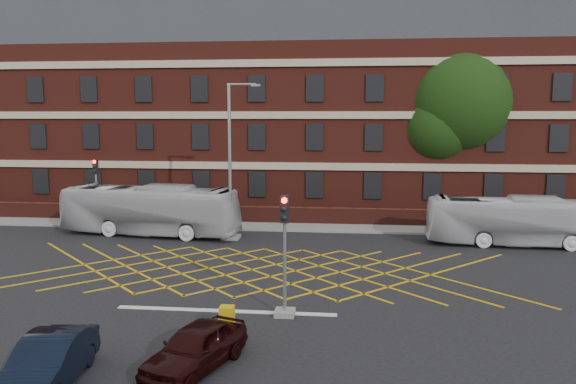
# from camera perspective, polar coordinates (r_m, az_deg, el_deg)

# --- Properties ---
(ground) EXTENTS (120.00, 120.00, 0.00)m
(ground) POSITION_cam_1_polar(r_m,az_deg,el_deg) (24.00, -4.53, -9.16)
(ground) COLOR black
(ground) RESTS_ON ground
(victorian_building) EXTENTS (51.00, 12.17, 20.40)m
(victorian_building) POSITION_cam_1_polar(r_m,az_deg,el_deg) (44.74, 0.95, 8.89)
(victorian_building) COLOR #5C2017
(victorian_building) RESTS_ON ground
(boundary_wall) EXTENTS (56.00, 0.50, 1.10)m
(boundary_wall) POSITION_cam_1_polar(r_m,az_deg,el_deg) (36.39, -0.75, -2.39)
(boundary_wall) COLOR #4E1C14
(boundary_wall) RESTS_ON ground
(far_pavement) EXTENTS (60.00, 3.00, 0.12)m
(far_pavement) POSITION_cam_1_polar(r_m,az_deg,el_deg) (35.50, -0.95, -3.45)
(far_pavement) COLOR slate
(far_pavement) RESTS_ON ground
(box_junction_hatching) EXTENTS (8.22, 8.22, 0.02)m
(box_junction_hatching) POSITION_cam_1_polar(r_m,az_deg,el_deg) (25.89, -3.70, -7.86)
(box_junction_hatching) COLOR #CC990C
(box_junction_hatching) RESTS_ON ground
(stop_line) EXTENTS (8.00, 0.30, 0.02)m
(stop_line) POSITION_cam_1_polar(r_m,az_deg,el_deg) (20.74, -6.35, -11.91)
(stop_line) COLOR silver
(stop_line) RESTS_ON ground
(bus_left) EXTENTS (10.83, 3.89, 2.95)m
(bus_left) POSITION_cam_1_polar(r_m,az_deg,el_deg) (33.92, -13.85, -1.78)
(bus_left) COLOR silver
(bus_left) RESTS_ON ground
(bus_right) EXTENTS (9.65, 2.77, 2.66)m
(bus_right) POSITION_cam_1_polar(r_m,az_deg,el_deg) (32.73, 22.22, -2.74)
(bus_right) COLOR silver
(bus_right) RESTS_ON ground
(car_navy) EXTENTS (1.85, 4.14, 1.32)m
(car_navy) POSITION_cam_1_polar(r_m,az_deg,el_deg) (16.32, -23.22, -15.68)
(car_navy) COLOR black
(car_navy) RESTS_ON ground
(car_maroon) EXTENTS (2.66, 4.00, 1.27)m
(car_maroon) POSITION_cam_1_polar(r_m,az_deg,el_deg) (16.27, -9.38, -15.31)
(car_maroon) COLOR black
(car_maroon) RESTS_ON ground
(deciduous_tree) EXTENTS (7.74, 7.57, 11.65)m
(deciduous_tree) POSITION_cam_1_polar(r_m,az_deg,el_deg) (41.25, 16.77, 7.94)
(deciduous_tree) COLOR black
(deciduous_tree) RESTS_ON ground
(traffic_light_near) EXTENTS (0.70, 0.70, 4.27)m
(traffic_light_near) POSITION_cam_1_polar(r_m,az_deg,el_deg) (19.67, -0.34, -7.60)
(traffic_light_near) COLOR slate
(traffic_light_near) RESTS_ON ground
(traffic_light_far) EXTENTS (0.70, 0.70, 4.27)m
(traffic_light_far) POSITION_cam_1_polar(r_m,az_deg,el_deg) (37.30, -18.84, -0.67)
(traffic_light_far) COLOR slate
(traffic_light_far) RESTS_ON ground
(street_lamp) EXTENTS (2.25, 1.00, 8.73)m
(street_lamp) POSITION_cam_1_polar(r_m,az_deg,el_deg) (31.75, -5.78, 0.52)
(street_lamp) COLOR slate
(street_lamp) RESTS_ON ground
(direction_signs) EXTENTS (1.10, 0.16, 2.20)m
(direction_signs) POSITION_cam_1_polar(r_m,az_deg,el_deg) (39.28, -21.22, -0.94)
(direction_signs) COLOR gray
(direction_signs) RESTS_ON ground
(utility_cabinet) EXTENTS (0.45, 0.41, 0.96)m
(utility_cabinet) POSITION_cam_1_polar(r_m,az_deg,el_deg) (18.47, -6.21, -12.89)
(utility_cabinet) COLOR #CE9A0C
(utility_cabinet) RESTS_ON ground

